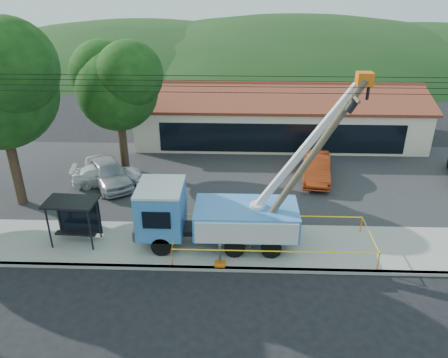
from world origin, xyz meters
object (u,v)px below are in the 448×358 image
car_silver (110,186)px  car_white (109,185)px  leaning_pole (307,163)px  car_red (315,180)px  utility_truck (213,213)px  bus_shelter (74,211)px

car_silver → car_white: 0.15m
car_silver → leaning_pole: bearing=-65.0°
car_red → utility_truck: bearing=-122.5°
bus_shelter → car_silver: bus_shelter is taller
utility_truck → car_white: (-7.16, 6.58, -1.83)m
utility_truck → leaning_pole: utility_truck is taller
bus_shelter → car_white: bus_shelter is taller
car_white → bus_shelter: bearing=172.4°
utility_truck → car_white: bearing=137.4°
bus_shelter → car_silver: bearing=95.0°
bus_shelter → car_white: size_ratio=0.57×
car_red → bus_shelter: bearing=-142.6°
utility_truck → car_silver: (-7.11, 6.43, -1.83)m
bus_shelter → car_silver: size_ratio=0.52×
car_silver → utility_truck: bearing=-76.3°
leaning_pole → car_red: (2.03, 8.20, -4.81)m
utility_truck → car_silver: bearing=137.8°
utility_truck → car_red: utility_truck is taller
car_white → car_silver: bearing=-168.2°
leaning_pole → car_white: bearing=148.7°
leaning_pole → bus_shelter: leaning_pole is taller
utility_truck → leaning_pole: bearing=-5.5°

